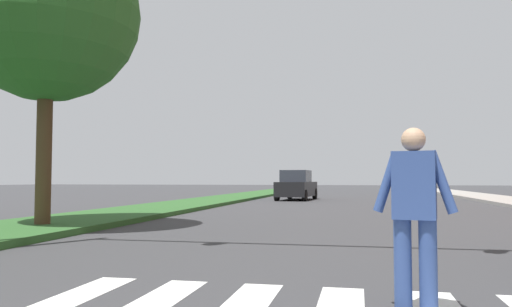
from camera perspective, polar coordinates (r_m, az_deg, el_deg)
name	(u,v)px	position (r m, az deg, el deg)	size (l,w,h in m)	color
ground_plane	(356,200)	(28.48, 11.47, -5.35)	(140.00, 140.00, 0.00)	#38383A
median_strip	(220,199)	(27.54, -4.18, -5.33)	(3.17, 64.00, 0.15)	#2D5B28
tree_mid	(47,10)	(13.44, -23.03, 15.00)	(4.46, 4.46, 7.41)	#4C3823
pedestrian_performer	(414,210)	(4.75, 17.87, -6.26)	(0.75, 0.31, 1.69)	#334C8C
sedan_midblock	(297,186)	(28.71, 4.71, -3.80)	(2.09, 4.29, 1.72)	black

